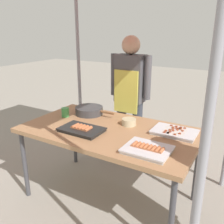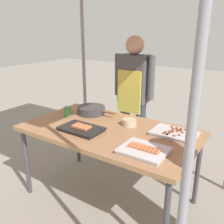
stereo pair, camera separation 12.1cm
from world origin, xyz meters
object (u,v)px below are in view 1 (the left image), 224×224
at_px(stall_table, 109,134).
at_px(vendor_woman, 130,91).
at_px(tray_pork_links, 147,149).
at_px(condiment_bowl, 129,122).
at_px(tray_grilled_sausages, 82,129).
at_px(drink_cup_near_edge, 65,112).
at_px(cooking_wok, 89,110).
at_px(tray_meat_skewers, 175,132).

distance_m(stall_table, vendor_woman, 0.85).
xyz_separation_m(tray_pork_links, condiment_bowl, (-0.36, 0.41, 0.01)).
distance_m(tray_grilled_sausages, condiment_bowl, 0.46).
bearing_deg(condiment_bowl, stall_table, -121.96).
bearing_deg(drink_cup_near_edge, condiment_bowl, 10.20).
bearing_deg(cooking_wok, drink_cup_near_edge, -130.56).
relative_size(stall_table, tray_grilled_sausages, 4.12).
relative_size(condiment_bowl, vendor_woman, 0.09).
xyz_separation_m(stall_table, tray_grilled_sausages, (-0.18, -0.17, 0.07)).
bearing_deg(condiment_bowl, vendor_woman, 116.11).
xyz_separation_m(stall_table, condiment_bowl, (0.11, 0.18, 0.08)).
xyz_separation_m(stall_table, tray_pork_links, (0.47, -0.24, 0.07)).
relative_size(tray_grilled_sausages, tray_meat_skewers, 1.02).
bearing_deg(vendor_woman, condiment_bowl, 116.11).
bearing_deg(stall_table, tray_pork_links, -26.39).
distance_m(condiment_bowl, vendor_woman, 0.71).
bearing_deg(drink_cup_near_edge, tray_pork_links, -15.61).
bearing_deg(tray_grilled_sausages, drink_cup_near_edge, 149.09).
bearing_deg(tray_grilled_sausages, cooking_wok, 117.04).
bearing_deg(tray_meat_skewers, tray_pork_links, -99.99).
distance_m(tray_meat_skewers, cooking_wok, 0.96).
height_order(tray_pork_links, vendor_woman, vendor_woman).
bearing_deg(tray_grilled_sausages, condiment_bowl, 50.01).
bearing_deg(tray_pork_links, drink_cup_near_edge, 164.39).
bearing_deg(cooking_wok, tray_grilled_sausages, -62.96).
relative_size(tray_meat_skewers, condiment_bowl, 2.81).
bearing_deg(cooking_wok, vendor_woman, 69.28).
xyz_separation_m(tray_pork_links, cooking_wok, (-0.88, 0.49, 0.02)).
bearing_deg(tray_meat_skewers, vendor_woman, 140.77).
bearing_deg(stall_table, condiment_bowl, 58.04).
height_order(stall_table, drink_cup_near_edge, drink_cup_near_edge).
bearing_deg(cooking_wok, tray_meat_skewers, -3.46).
height_order(stall_table, tray_pork_links, tray_pork_links).
distance_m(tray_pork_links, drink_cup_near_edge, 1.09).
bearing_deg(tray_grilled_sausages, tray_pork_links, -5.31).
height_order(condiment_bowl, vendor_woman, vendor_woman).
bearing_deg(vendor_woman, cooking_wok, 69.28).
bearing_deg(cooking_wok, condiment_bowl, -8.10).
distance_m(tray_pork_links, cooking_wok, 1.00).
bearing_deg(tray_pork_links, condiment_bowl, 131.23).
bearing_deg(tray_pork_links, tray_grilled_sausages, 174.69).
bearing_deg(condiment_bowl, tray_meat_skewers, 2.04).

